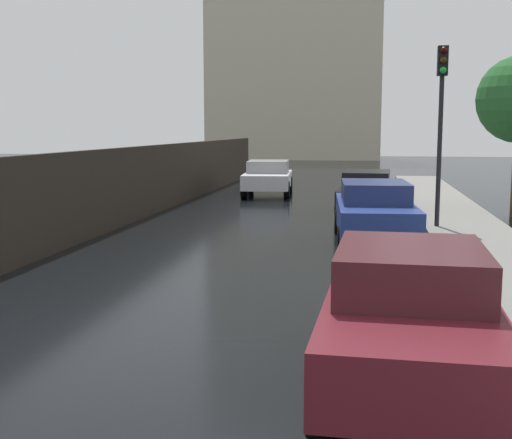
{
  "coord_description": "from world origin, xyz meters",
  "views": [
    {
      "loc": [
        2.46,
        -7.36,
        2.7
      ],
      "look_at": [
        0.54,
        4.13,
        1.11
      ],
      "focal_mm": 46.89,
      "sensor_mm": 36.0,
      "label": 1
    }
  ],
  "objects_px": {
    "car_maroon_near_kerb": "(410,314)",
    "car_white_far_lane": "(268,177)",
    "traffic_light": "(441,103)",
    "car_blue_mid_road": "(375,211)",
    "car_black_behind_camera": "(366,191)"
  },
  "relations": [
    {
      "from": "car_maroon_near_kerb",
      "to": "car_white_far_lane",
      "type": "distance_m",
      "value": 20.39
    },
    {
      "from": "traffic_light",
      "to": "car_maroon_near_kerb",
      "type": "bearing_deg",
      "value": -97.1
    },
    {
      "from": "traffic_light",
      "to": "car_white_far_lane",
      "type": "bearing_deg",
      "value": 123.49
    },
    {
      "from": "car_blue_mid_road",
      "to": "car_white_far_lane",
      "type": "distance_m",
      "value": 11.66
    },
    {
      "from": "car_blue_mid_road",
      "to": "traffic_light",
      "type": "bearing_deg",
      "value": 47.38
    },
    {
      "from": "car_maroon_near_kerb",
      "to": "traffic_light",
      "type": "height_order",
      "value": "traffic_light"
    },
    {
      "from": "car_blue_mid_road",
      "to": "car_black_behind_camera",
      "type": "relative_size",
      "value": 1.04
    },
    {
      "from": "car_maroon_near_kerb",
      "to": "traffic_light",
      "type": "distance_m",
      "value": 11.46
    },
    {
      "from": "car_maroon_near_kerb",
      "to": "traffic_light",
      "type": "xyz_separation_m",
      "value": [
        1.38,
        11.08,
        2.58
      ]
    },
    {
      "from": "traffic_light",
      "to": "car_black_behind_camera",
      "type": "bearing_deg",
      "value": 117.56
    },
    {
      "from": "car_blue_mid_road",
      "to": "car_white_far_lane",
      "type": "bearing_deg",
      "value": 107.06
    },
    {
      "from": "car_white_far_lane",
      "to": "traffic_light",
      "type": "distance_m",
      "value": 10.88
    },
    {
      "from": "car_maroon_near_kerb",
      "to": "car_black_behind_camera",
      "type": "xyz_separation_m",
      "value": [
        -0.48,
        14.65,
        -0.06
      ]
    },
    {
      "from": "car_blue_mid_road",
      "to": "car_black_behind_camera",
      "type": "xyz_separation_m",
      "value": [
        -0.2,
        5.64,
        -0.04
      ]
    },
    {
      "from": "car_black_behind_camera",
      "to": "car_white_far_lane",
      "type": "xyz_separation_m",
      "value": [
        -3.97,
        5.25,
        0.04
      ]
    }
  ]
}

